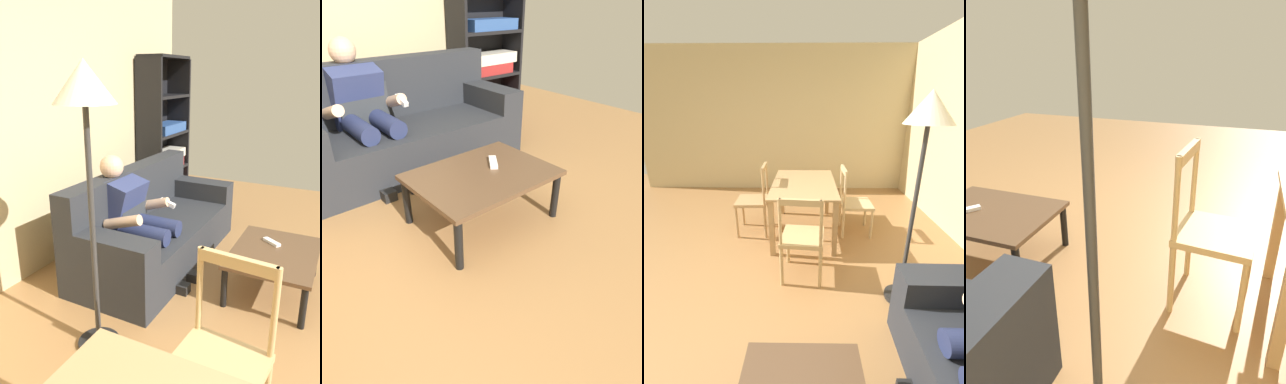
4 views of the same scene
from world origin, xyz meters
The scene contains 4 objects.
ground_plane centered at (0.00, 0.00, 0.00)m, with size 8.66×8.66×0.00m, color #9E7042.
coffee_table centered at (1.13, 0.69, 0.32)m, with size 0.90×0.66×0.36m.
tv_remote centered at (1.27, 0.75, 0.37)m, with size 0.05×0.17×0.02m, color white.
dining_chair_facing_couch centered at (-0.38, 0.67, 0.46)m, with size 0.46×0.46×0.94m.
Camera 4 is at (-0.48, 2.41, 1.43)m, focal length 31.99 mm.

